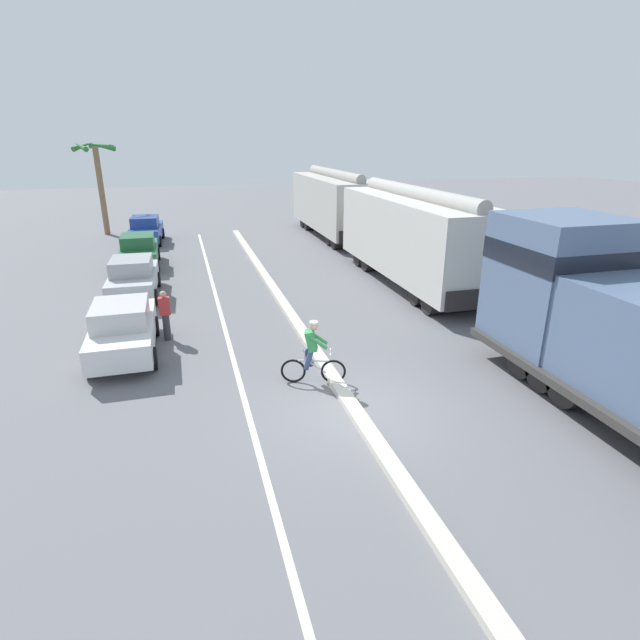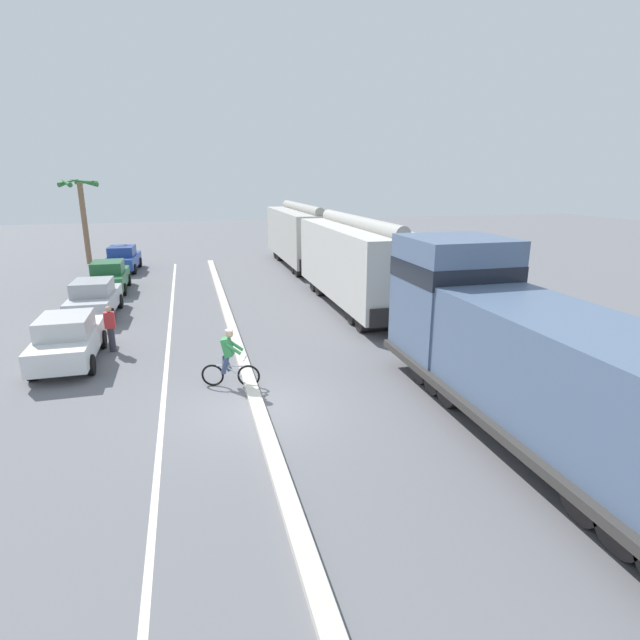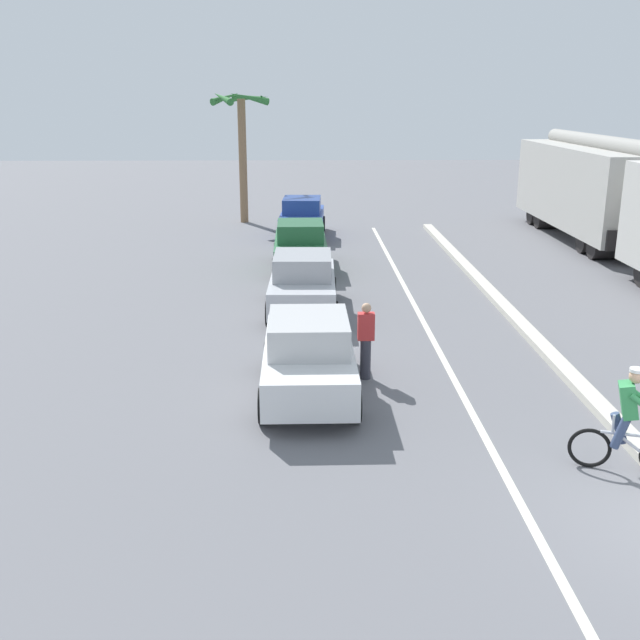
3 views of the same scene
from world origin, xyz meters
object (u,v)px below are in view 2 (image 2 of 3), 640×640
(locomotive, at_px, (528,358))
(parked_car_silver, at_px, (94,298))
(cyclist, at_px, (229,360))
(palm_tree_near, at_px, (82,200))
(hopper_car_lead, at_px, (357,263))
(pedestrian_by_cars, at_px, (110,328))
(hopper_car_middle, at_px, (301,235))
(parked_car_green, at_px, (109,276))
(parked_car_white, at_px, (68,339))
(parked_car_blue, at_px, (123,259))

(locomotive, xyz_separation_m, parked_car_silver, (-11.51, 13.44, -0.98))
(cyclist, relative_size, palm_tree_near, 0.29)
(hopper_car_lead, bearing_deg, cyclist, -129.87)
(parked_car_silver, relative_size, pedestrian_by_cars, 2.62)
(hopper_car_middle, relative_size, palm_tree_near, 1.80)
(parked_car_green, height_order, palm_tree_near, palm_tree_near)
(locomotive, bearing_deg, parked_car_green, 121.88)
(parked_car_silver, xyz_separation_m, cyclist, (4.98, -9.11, 0.00))
(parked_car_white, bearing_deg, cyclist, -33.66)
(parked_car_green, bearing_deg, palm_tree_near, 104.75)
(parked_car_white, xyz_separation_m, palm_tree_near, (-2.78, 20.92, 3.50))
(pedestrian_by_cars, bearing_deg, hopper_car_lead, 20.02)
(parked_car_white, height_order, pedestrian_by_cars, same)
(parked_car_white, distance_m, parked_car_blue, 17.16)
(cyclist, relative_size, pedestrian_by_cars, 1.06)
(parked_car_silver, height_order, pedestrian_by_cars, same)
(parked_car_white, relative_size, cyclist, 2.46)
(locomotive, relative_size, parked_car_white, 2.76)
(parked_car_blue, height_order, pedestrian_by_cars, same)
(palm_tree_near, bearing_deg, hopper_car_middle, -18.51)
(parked_car_silver, xyz_separation_m, parked_car_green, (-0.08, 5.19, 0.00))
(hopper_car_lead, relative_size, palm_tree_near, 1.80)
(hopper_car_lead, distance_m, hopper_car_middle, 11.60)
(cyclist, distance_m, palm_tree_near, 25.59)
(hopper_car_lead, xyz_separation_m, parked_car_green, (-11.59, 6.47, -1.26))
(parked_car_silver, bearing_deg, cyclist, -61.34)
(parked_car_silver, relative_size, palm_tree_near, 0.72)
(parked_car_blue, bearing_deg, parked_car_green, -90.51)
(parked_car_white, bearing_deg, parked_car_green, 90.95)
(parked_car_green, bearing_deg, pedestrian_by_cars, -82.38)
(locomotive, bearing_deg, hopper_car_middle, 90.00)
(parked_car_silver, bearing_deg, parked_car_blue, 90.11)
(locomotive, height_order, hopper_car_middle, locomotive)
(locomotive, xyz_separation_m, palm_tree_near, (-14.19, 28.51, 2.52))
(locomotive, xyz_separation_m, hopper_car_lead, (-0.00, 12.16, 0.28))
(parked_car_green, xyz_separation_m, palm_tree_near, (-2.60, 9.87, 3.50))
(locomotive, distance_m, parked_car_white, 13.73)
(parked_car_white, bearing_deg, palm_tree_near, 97.58)
(parked_car_green, height_order, parked_car_blue, same)
(parked_car_silver, xyz_separation_m, palm_tree_near, (-2.68, 15.06, 3.50))
(parked_car_green, bearing_deg, parked_car_silver, -89.15)
(parked_car_white, height_order, cyclist, cyclist)
(parked_car_blue, height_order, cyclist, cyclist)
(parked_car_white, bearing_deg, parked_car_blue, 90.43)
(parked_car_white, distance_m, parked_car_silver, 5.86)
(parked_car_white, relative_size, palm_tree_near, 0.72)
(parked_car_white, height_order, palm_tree_near, palm_tree_near)
(pedestrian_by_cars, bearing_deg, parked_car_silver, 104.40)
(parked_car_green, distance_m, palm_tree_near, 10.80)
(parked_car_green, height_order, cyclist, cyclist)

